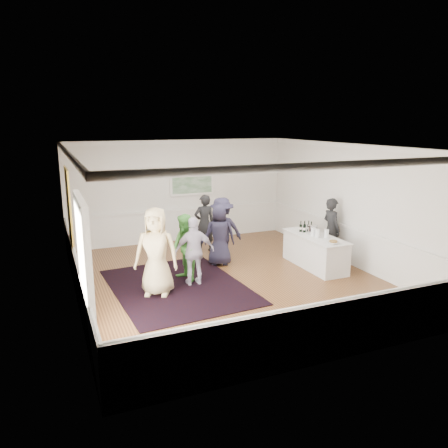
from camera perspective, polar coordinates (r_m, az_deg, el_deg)
name	(u,v)px	position (r m, az deg, el deg)	size (l,w,h in m)	color
floor	(229,280)	(10.65, 0.67, -7.34)	(8.00, 8.00, 0.00)	brown
ceiling	(229,146)	(9.98, 0.72, 10.12)	(7.00, 8.00, 0.02)	white
wall_left	(72,229)	(9.42, -19.29, -0.67)	(0.02, 8.00, 3.20)	white
wall_right	(351,205)	(11.99, 16.28, 2.41)	(0.02, 8.00, 3.20)	white
wall_back	(180,191)	(13.90, -5.83, 4.31)	(7.00, 0.02, 3.20)	white
wall_front	(333,267)	(6.83, 14.08, -5.46)	(7.00, 0.02, 3.20)	white
wainscoting	(229,260)	(10.48, 0.68, -4.78)	(7.00, 8.00, 1.00)	white
mirror	(69,208)	(10.65, -19.56, 1.96)	(0.05, 1.25, 1.85)	gold
doorway	(84,265)	(7.64, -17.85, -5.15)	(0.10, 1.78, 2.56)	white
landscape_painting	(192,185)	(13.94, -4.20, 5.12)	(1.44, 0.06, 0.66)	white
area_rug	(178,286)	(10.29, -6.06, -8.11)	(2.85, 3.74, 0.02)	black
serving_table	(315,251)	(11.72, 11.78, -3.49)	(0.79, 2.08, 0.84)	silver
bartender	(331,230)	(12.26, 13.84, -0.70)	(0.63, 0.42, 1.74)	black
guest_tan	(156,252)	(9.62, -8.85, -3.60)	(0.96, 0.62, 1.96)	#D1B882
guest_green	(185,249)	(10.36, -5.09, -3.22)	(0.79, 0.62, 1.63)	#50AB44
guest_lilac	(194,251)	(10.15, -3.89, -3.59)	(0.95, 0.39, 1.62)	#BDB3C8
guest_dark_a	(222,230)	(11.74, -0.28, -0.82)	(1.15, 0.66, 1.78)	#221F34
guest_dark_b	(204,223)	(12.73, -2.58, 0.09)	(0.62, 0.41, 1.70)	black
guest_navy	(220,235)	(11.54, -0.58, -1.44)	(0.80, 0.52, 1.63)	#221F34
wine_bottles	(306,226)	(11.95, 10.65, -0.28)	(0.30, 0.23, 0.31)	black
juice_pitchers	(319,233)	(11.44, 12.30, -1.13)	(0.32, 0.41, 0.24)	#6CA83C
ice_bucket	(312,230)	(11.72, 11.48, -0.78)	(0.26, 0.26, 0.24)	silver
nut_bowl	(333,242)	(10.95, 14.10, -2.32)	(0.28, 0.28, 0.08)	white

